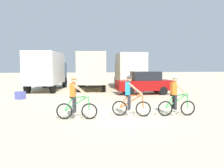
# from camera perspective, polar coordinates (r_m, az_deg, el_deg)

# --- Properties ---
(ground_plane) EXTENTS (120.00, 120.00, 0.00)m
(ground_plane) POSITION_cam_1_polar(r_m,az_deg,el_deg) (11.08, 3.13, -7.37)
(ground_plane) COLOR beige
(box_truck_avon_van) EXTENTS (3.25, 7.01, 3.35)m
(box_truck_avon_van) POSITION_cam_1_polar(r_m,az_deg,el_deg) (22.35, -14.97, 3.36)
(box_truck_avon_van) COLOR white
(box_truck_avon_van) RESTS_ON ground
(box_truck_tan_camper) EXTENTS (2.99, 6.94, 3.35)m
(box_truck_tan_camper) POSITION_cam_1_polar(r_m,az_deg,el_deg) (22.55, -4.66, 3.51)
(box_truck_tan_camper) COLOR #CCB78E
(box_truck_tan_camper) RESTS_ON ground
(box_truck_cream_rv) EXTENTS (2.85, 6.90, 3.35)m
(box_truck_cream_rv) POSITION_cam_1_polar(r_m,az_deg,el_deg) (24.03, 4.01, 3.58)
(box_truck_cream_rv) COLOR beige
(box_truck_cream_rv) RESTS_ON ground
(sedan_parked) EXTENTS (4.24, 1.85, 1.76)m
(sedan_parked) POSITION_cam_1_polar(r_m,az_deg,el_deg) (19.02, 7.56, 0.29)
(sedan_parked) COLOR maroon
(sedan_parked) RESTS_ON ground
(cyclist_orange_shirt) EXTENTS (1.72, 0.53, 1.82)m
(cyclist_orange_shirt) POSITION_cam_1_polar(r_m,az_deg,el_deg) (10.28, -8.60, -3.56)
(cyclist_orange_shirt) COLOR black
(cyclist_orange_shirt) RESTS_ON ground
(cyclist_cowboy_hat) EXTENTS (1.67, 0.68, 1.82)m
(cyclist_cowboy_hat) POSITION_cam_1_polar(r_m,az_deg,el_deg) (10.82, 4.25, -3.12)
(cyclist_cowboy_hat) COLOR black
(cyclist_cowboy_hat) RESTS_ON ground
(cyclist_near_camera) EXTENTS (1.73, 0.52, 1.82)m
(cyclist_near_camera) POSITION_cam_1_polar(r_m,az_deg,el_deg) (11.21, 14.67, -2.99)
(cyclist_near_camera) COLOR black
(cyclist_near_camera) RESTS_ON ground
(supply_crate) EXTENTS (0.71, 0.71, 0.51)m
(supply_crate) POSITION_cam_1_polar(r_m,az_deg,el_deg) (17.24, -20.70, -2.51)
(supply_crate) COLOR #4C5199
(supply_crate) RESTS_ON ground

